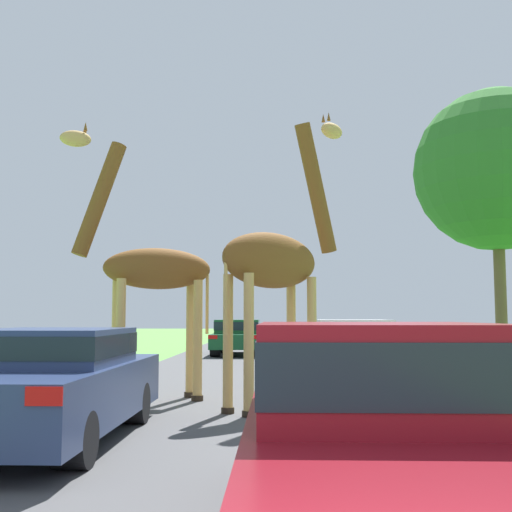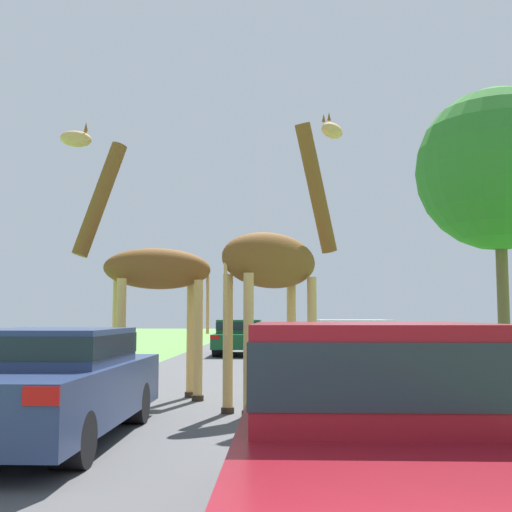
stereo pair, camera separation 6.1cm
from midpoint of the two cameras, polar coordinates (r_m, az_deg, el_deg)
name	(u,v)px [view 2 (the right image)]	position (r m, az deg, el deg)	size (l,w,h in m)	color
road	(274,349)	(30.77, 1.65, -8.26)	(7.56, 120.00, 0.00)	#4C4C4F
giraffe_near_road	(279,261)	(10.95, 2.18, -0.41)	(2.39, 2.46, 5.39)	tan
giraffe_companion	(149,271)	(12.13, -9.33, -1.31)	(2.81, 1.46, 5.10)	tan
car_lead_maroon	(372,431)	(4.46, 10.64, -15.01)	(1.71, 4.41, 1.50)	maroon
car_queue_right	(50,381)	(8.53, -17.61, -10.56)	(1.84, 4.66, 1.39)	navy
car_queue_left	(240,336)	(26.19, -1.40, -7.10)	(1.92, 4.49, 1.41)	#144C28
car_far_ahead	(353,352)	(14.34, 8.78, -8.42)	(1.73, 4.43, 1.48)	silver
car_verge_right	(323,342)	(20.49, 6.08, -7.65)	(1.78, 4.61, 1.36)	black
tree_right_cluster	(499,170)	(24.84, 20.82, 7.17)	(5.85, 5.85, 9.74)	brown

